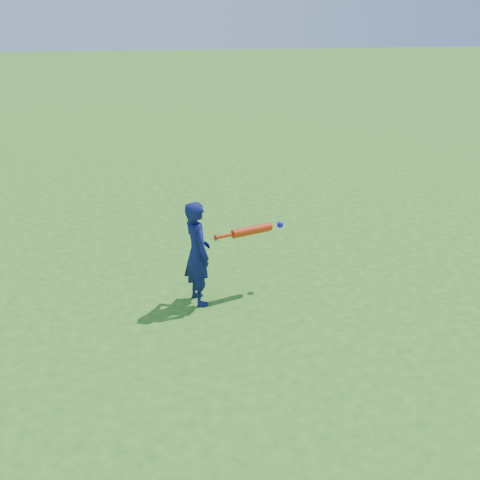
{
  "coord_description": "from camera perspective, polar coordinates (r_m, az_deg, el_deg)",
  "views": [
    {
      "loc": [
        -0.94,
        -4.86,
        2.88
      ],
      "look_at": [
        -0.04,
        0.33,
        0.61
      ],
      "focal_mm": 40.0,
      "sensor_mm": 36.0,
      "label": 1
    }
  ],
  "objects": [
    {
      "name": "bat_swing",
      "position": [
        5.71,
        1.51,
        1.08
      ],
      "size": [
        0.8,
        0.31,
        0.09
      ],
      "rotation": [
        0.0,
        0.0,
        0.31
      ],
      "color": "red",
      "rests_on": "ground"
    },
    {
      "name": "child",
      "position": [
        5.56,
        -4.57,
        -1.42
      ],
      "size": [
        0.37,
        0.47,
        1.13
      ],
      "primitive_type": "imported",
      "rotation": [
        0.0,
        0.0,
        1.83
      ],
      "color": "#10174E",
      "rests_on": "ground"
    },
    {
      "name": "ground",
      "position": [
        5.73,
        0.95,
        -6.92
      ],
      "size": [
        80.0,
        80.0,
        0.0
      ],
      "primitive_type": "plane",
      "color": "#2E741B",
      "rests_on": "ground"
    }
  ]
}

